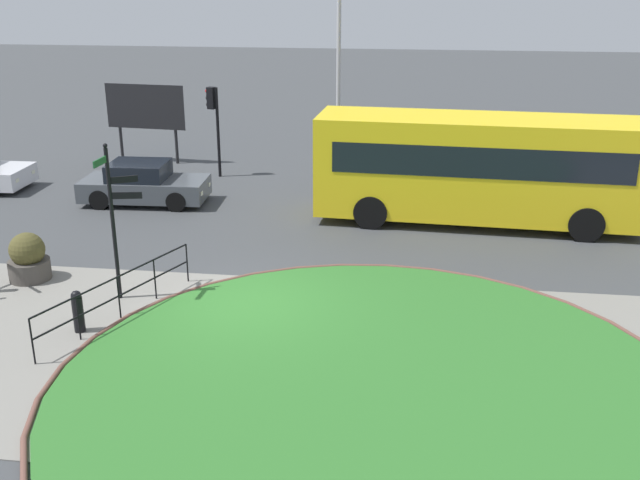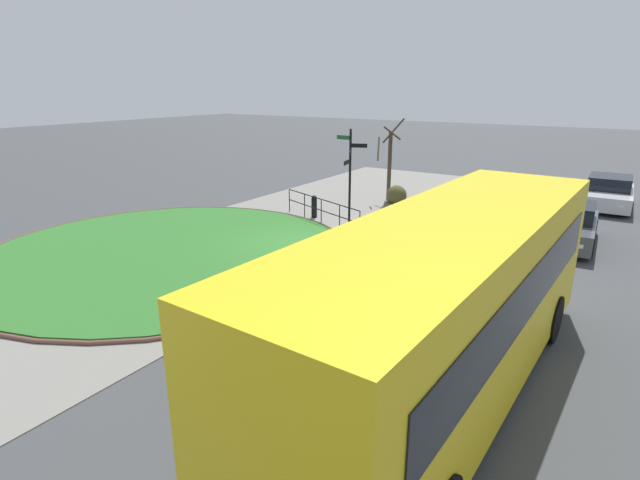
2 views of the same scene
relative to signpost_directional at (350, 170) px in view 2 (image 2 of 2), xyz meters
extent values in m
plane|color=#3D3F42|center=(2.99, -0.08, -2.17)|extent=(120.00, 120.00, 0.00)
cube|color=gray|center=(2.99, -2.22, -2.16)|extent=(32.00, 7.72, 0.02)
cylinder|color=#2D6B28|center=(6.03, -3.30, -2.12)|extent=(11.68, 11.68, 0.10)
torus|color=brown|center=(6.03, -3.30, -2.11)|extent=(11.99, 11.99, 0.11)
cylinder|color=black|center=(-0.04, -0.02, -0.38)|extent=(0.09, 0.09, 3.58)
sphere|color=black|center=(-0.04, -0.02, 1.46)|extent=(0.10, 0.10, 0.10)
cube|color=#195128|center=(-0.06, -0.34, 1.17)|extent=(0.07, 0.55, 0.15)
cube|color=black|center=(-0.17, 0.29, 0.90)|extent=(0.25, 0.55, 0.15)
cube|color=black|center=(0.26, 0.14, 0.67)|extent=(0.53, 0.31, 0.15)
cube|color=black|center=(0.32, 0.06, 0.32)|extent=(0.65, 0.16, 0.15)
cylinder|color=black|center=(-0.23, -1.76, -1.77)|extent=(0.23, 0.23, 0.80)
sphere|color=black|center=(-0.23, -1.76, -1.33)|extent=(0.22, 0.22, 0.22)
cube|color=black|center=(0.37, -1.04, -1.19)|extent=(1.76, 4.34, 0.03)
cube|color=black|center=(0.37, -1.04, -1.63)|extent=(1.76, 4.34, 0.03)
cylinder|color=black|center=(1.24, 1.13, -1.68)|extent=(0.04, 0.04, 0.98)
cylinder|color=black|center=(0.81, 0.05, -1.68)|extent=(0.04, 0.04, 0.98)
cylinder|color=black|center=(0.37, -1.04, -1.68)|extent=(0.04, 0.04, 0.98)
cylinder|color=black|center=(-0.06, -2.12, -1.68)|extent=(0.04, 0.04, 0.98)
cylinder|color=black|center=(-0.49, -3.20, -1.68)|extent=(0.04, 0.04, 0.98)
cube|color=yellow|center=(8.50, 6.71, -0.43)|extent=(9.62, 2.94, 2.92)
cube|color=black|center=(8.43, 5.48, -0.02)|extent=(8.35, 0.46, 0.88)
cube|color=black|center=(8.56, 7.94, -0.02)|extent=(8.35, 0.46, 0.88)
cube|color=black|center=(3.74, 6.96, -0.29)|extent=(0.13, 2.00, 1.10)
cube|color=black|center=(3.74, 6.96, 0.81)|extent=(0.09, 1.34, 0.28)
cylinder|color=black|center=(5.40, 5.75, -1.67)|extent=(1.01, 0.35, 1.00)
cylinder|color=black|center=(5.52, 7.99, -1.67)|extent=(1.01, 0.35, 1.00)
cylinder|color=black|center=(11.47, 5.43, -1.67)|extent=(1.01, 0.35, 1.00)
cube|color=#474C51|center=(-2.08, 7.34, -1.67)|extent=(4.10, 1.93, 0.65)
cube|color=black|center=(-2.25, 7.33, -1.07)|extent=(1.90, 1.62, 0.54)
cube|color=#EAEACC|center=(-0.08, 7.95, -1.64)|extent=(0.03, 0.20, 0.12)
cube|color=#EAEACC|center=(-0.04, 6.90, -1.64)|extent=(0.03, 0.20, 0.12)
cylinder|color=black|center=(-0.87, 8.19, -1.85)|extent=(0.65, 0.25, 0.64)
cylinder|color=black|center=(-0.80, 6.60, -1.85)|extent=(0.65, 0.25, 0.64)
cylinder|color=black|center=(-3.37, 8.08, -1.85)|extent=(0.65, 0.25, 0.64)
cylinder|color=black|center=(-3.30, 6.49, -1.85)|extent=(0.65, 0.25, 0.64)
cube|color=silver|center=(-8.89, 8.17, -1.68)|extent=(4.41, 1.96, 0.62)
cube|color=black|center=(-9.07, 8.17, -1.08)|extent=(2.09, 1.69, 0.57)
cube|color=#EAEACC|center=(-6.70, 8.77, -1.65)|extent=(0.02, 0.20, 0.12)
cube|color=#EAEACC|center=(-6.68, 7.64, -1.65)|extent=(0.02, 0.20, 0.12)
cylinder|color=black|center=(-7.55, 9.06, -1.85)|extent=(0.64, 0.23, 0.64)
cylinder|color=black|center=(-7.52, 7.33, -1.85)|extent=(0.64, 0.23, 0.64)
cylinder|color=black|center=(-10.26, 9.01, -1.85)|extent=(0.64, 0.23, 0.64)
cylinder|color=black|center=(-10.23, 7.29, -1.85)|extent=(0.64, 0.23, 0.64)
cylinder|color=#47423D|center=(-2.66, 0.77, -1.91)|extent=(1.00, 1.00, 0.51)
sphere|color=#4C4723|center=(-2.66, 0.77, -1.38)|extent=(0.85, 0.85, 0.85)
cylinder|color=#423323|center=(-4.56, -0.48, -0.57)|extent=(0.18, 0.18, 3.19)
cylinder|color=#423323|center=(-4.34, -0.96, 0.28)|extent=(1.04, 0.53, 0.96)
cylinder|color=#423323|center=(-5.02, -0.57, 1.04)|extent=(0.27, 1.00, 1.17)
cylinder|color=#423323|center=(-4.25, -0.27, 1.01)|extent=(0.51, 0.71, 0.62)
camera|label=1|loc=(6.60, -14.99, 4.99)|focal=41.48mm
camera|label=2|loc=(16.00, 8.94, 3.00)|focal=27.52mm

